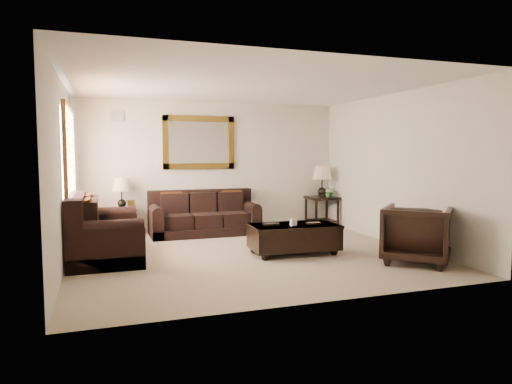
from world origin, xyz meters
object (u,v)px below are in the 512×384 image
object	(u,v)px
armchair	(417,231)
coffee_table	(294,235)
end_table_left	(122,199)
sofa	(204,218)
end_table_right	(322,187)
loveseat	(101,235)

from	to	relation	value
armchair	coffee_table	bearing A→B (deg)	7.04
end_table_left	armchair	world-z (taller)	end_table_left
sofa	end_table_right	world-z (taller)	end_table_right
armchair	end_table_left	bearing A→B (deg)	3.74
sofa	end_table_left	distance (m)	1.64
coffee_table	armchair	distance (m)	1.89
sofa	armchair	size ratio (longest dim) A/B	2.26
sofa	coffee_table	bearing A→B (deg)	-66.17
loveseat	end_table_right	xyz separation A→B (m)	(4.66, 1.71, 0.51)
sofa	end_table_left	bearing A→B (deg)	175.62
loveseat	end_table_right	distance (m)	4.99
end_table_left	end_table_right	world-z (taller)	end_table_right
loveseat	sofa	bearing A→B (deg)	-50.46
armchair	loveseat	bearing A→B (deg)	23.00
end_table_left	end_table_right	xyz separation A→B (m)	(4.27, -0.04, 0.13)
loveseat	armchair	xyz separation A→B (m)	(4.46, -1.77, 0.11)
sofa	loveseat	distance (m)	2.56
end_table_right	armchair	world-z (taller)	end_table_right
end_table_left	end_table_right	size ratio (longest dim) A/B	0.86
coffee_table	loveseat	bearing A→B (deg)	171.28
sofa	loveseat	xyz separation A→B (m)	(-1.98, -1.63, 0.05)
end_table_right	coffee_table	size ratio (longest dim) A/B	0.92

